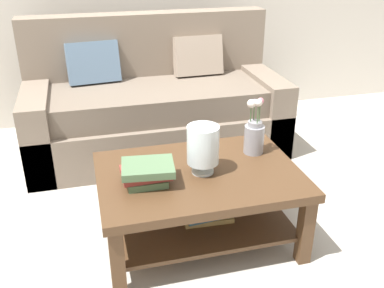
% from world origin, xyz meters
% --- Properties ---
extents(ground_plane, '(10.00, 10.00, 0.00)m').
position_xyz_m(ground_plane, '(0.00, 0.00, 0.00)').
color(ground_plane, '#B7B2A8').
extents(couch, '(2.01, 0.90, 1.06)m').
position_xyz_m(couch, '(0.01, 0.86, 0.36)').
color(couch, '#7A6B5B').
rests_on(couch, ground).
extents(coffee_table, '(1.11, 0.78, 0.45)m').
position_xyz_m(coffee_table, '(0.03, -0.43, 0.32)').
color(coffee_table, '#4C331E').
rests_on(coffee_table, ground).
extents(book_stack_main, '(0.29, 0.26, 0.11)m').
position_xyz_m(book_stack_main, '(-0.27, -0.47, 0.51)').
color(book_stack_main, '#51704C').
rests_on(book_stack_main, coffee_table).
extents(glass_hurricane_vase, '(0.17, 0.17, 0.27)m').
position_xyz_m(glass_hurricane_vase, '(0.05, -0.44, 0.61)').
color(glass_hurricane_vase, silver).
rests_on(glass_hurricane_vase, coffee_table).
extents(flower_pitcher, '(0.12, 0.12, 0.35)m').
position_xyz_m(flower_pitcher, '(0.40, -0.28, 0.57)').
color(flower_pitcher, gray).
rests_on(flower_pitcher, coffee_table).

